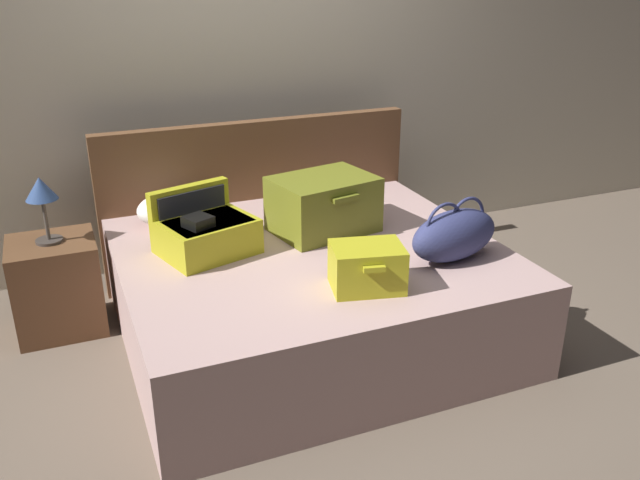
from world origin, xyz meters
name	(u,v)px	position (x,y,z in m)	size (l,w,h in m)	color
ground_plane	(342,374)	(0.00, 0.00, 0.00)	(12.00, 12.00, 0.00)	#6B5B4C
back_wall	(235,56)	(0.00, 1.65, 1.30)	(8.00, 0.10, 2.60)	beige
bed	(311,293)	(0.00, 0.40, 0.25)	(1.87, 1.66, 0.50)	#BC9993
headboard	(258,198)	(0.00, 1.27, 0.49)	(1.91, 0.08, 0.97)	brown
hard_case_large	(323,204)	(0.16, 0.61, 0.65)	(0.58, 0.47, 0.30)	olive
hard_case_medium	(206,232)	(-0.49, 0.57, 0.61)	(0.52, 0.47, 0.31)	gold
hard_case_small	(367,267)	(0.07, -0.09, 0.60)	(0.36, 0.30, 0.20)	gold
duffel_bag	(454,234)	(0.60, 0.03, 0.63)	(0.53, 0.30, 0.31)	navy
pillow_near_headboard	(178,207)	(-0.54, 1.01, 0.59)	(0.45, 0.32, 0.19)	white
nightstand	(57,286)	(-1.22, 0.98, 0.25)	(0.44, 0.40, 0.51)	brown
table_lamp	(41,194)	(-1.22, 0.98, 0.77)	(0.16, 0.16, 0.35)	#3F3833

